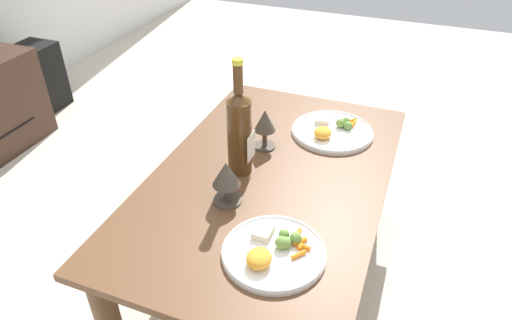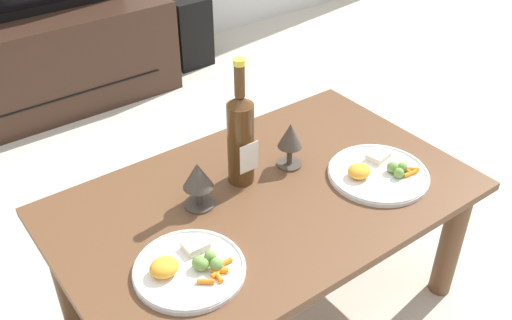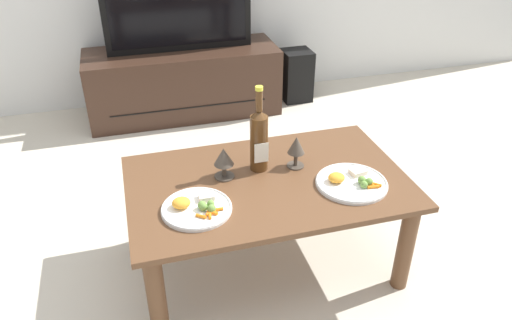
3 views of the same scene
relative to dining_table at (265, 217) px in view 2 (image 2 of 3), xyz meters
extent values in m
plane|color=beige|center=(0.00, 0.00, -0.37)|extent=(6.40, 6.40, 0.00)
cube|color=brown|center=(0.00, 0.00, 0.06)|extent=(1.15, 0.71, 0.03)
cylinder|color=brown|center=(0.51, -0.29, -0.16)|extent=(0.07, 0.07, 0.42)
cylinder|color=brown|center=(-0.51, 0.29, -0.16)|extent=(0.07, 0.07, 0.42)
cylinder|color=brown|center=(0.51, 0.29, -0.16)|extent=(0.07, 0.07, 0.42)
cube|color=#382319|center=(-0.11, 1.69, -0.14)|extent=(1.33, 0.47, 0.47)
cube|color=black|center=(-0.11, 1.45, -0.23)|extent=(1.07, 0.01, 0.01)
cube|color=black|center=(0.75, 1.70, -0.18)|extent=(0.21, 0.21, 0.39)
cylinder|color=#4C2D14|center=(-0.01, 0.10, 0.20)|extent=(0.08, 0.08, 0.25)
cone|color=#4C2D14|center=(-0.01, 0.10, 0.34)|extent=(0.08, 0.08, 0.03)
cylinder|color=#4C2D14|center=(-0.01, 0.10, 0.39)|extent=(0.03, 0.03, 0.09)
cylinder|color=yellow|center=(-0.01, 0.10, 0.45)|extent=(0.03, 0.03, 0.02)
cube|color=silver|center=(-0.01, 0.06, 0.18)|extent=(0.06, 0.00, 0.09)
cylinder|color=#473D33|center=(-0.17, 0.07, 0.08)|extent=(0.08, 0.08, 0.01)
cylinder|color=#473D33|center=(-0.17, 0.07, 0.11)|extent=(0.02, 0.02, 0.06)
cone|color=#473D33|center=(-0.17, 0.07, 0.18)|extent=(0.08, 0.08, 0.07)
cylinder|color=#473D33|center=(0.15, 0.07, 0.08)|extent=(0.07, 0.07, 0.01)
cylinder|color=#473D33|center=(0.15, 0.07, 0.11)|extent=(0.02, 0.02, 0.06)
cone|color=#473D33|center=(0.15, 0.07, 0.18)|extent=(0.07, 0.07, 0.08)
cylinder|color=white|center=(-0.32, -0.12, 0.08)|extent=(0.27, 0.27, 0.01)
torus|color=white|center=(-0.32, -0.12, 0.09)|extent=(0.27, 0.27, 0.01)
ellipsoid|color=orange|center=(-0.37, -0.10, 0.11)|extent=(0.07, 0.06, 0.04)
cube|color=beige|center=(-0.27, -0.08, 0.10)|extent=(0.06, 0.05, 0.02)
cylinder|color=orange|center=(-0.31, -0.19, 0.10)|extent=(0.04, 0.03, 0.01)
cylinder|color=orange|center=(-0.28, -0.19, 0.10)|extent=(0.02, 0.04, 0.01)
cylinder|color=orange|center=(-0.27, -0.18, 0.10)|extent=(0.04, 0.02, 0.01)
cylinder|color=orange|center=(-0.27, -0.18, 0.10)|extent=(0.04, 0.04, 0.01)
cylinder|color=orange|center=(-0.27, -0.18, 0.10)|extent=(0.04, 0.04, 0.01)
cylinder|color=orange|center=(-0.24, -0.16, 0.10)|extent=(0.04, 0.01, 0.01)
sphere|color=olive|center=(-0.30, -0.15, 0.11)|extent=(0.03, 0.03, 0.03)
sphere|color=olive|center=(-0.27, -0.17, 0.11)|extent=(0.03, 0.03, 0.03)
sphere|color=olive|center=(-0.29, -0.14, 0.10)|extent=(0.02, 0.02, 0.02)
sphere|color=olive|center=(-0.27, -0.13, 0.10)|extent=(0.03, 0.03, 0.03)
sphere|color=olive|center=(-0.30, -0.14, 0.11)|extent=(0.03, 0.03, 0.03)
cylinder|color=white|center=(0.32, -0.12, 0.08)|extent=(0.29, 0.29, 0.01)
torus|color=white|center=(0.32, -0.12, 0.09)|extent=(0.29, 0.29, 0.01)
ellipsoid|color=orange|center=(0.26, -0.10, 0.11)|extent=(0.07, 0.06, 0.04)
cube|color=beige|center=(0.37, -0.07, 0.10)|extent=(0.07, 0.06, 0.02)
cylinder|color=orange|center=(0.38, -0.19, 0.10)|extent=(0.05, 0.02, 0.01)
cylinder|color=orange|center=(0.40, -0.17, 0.10)|extent=(0.04, 0.04, 0.01)
cylinder|color=orange|center=(0.38, -0.16, 0.10)|extent=(0.02, 0.05, 0.01)
sphere|color=olive|center=(0.35, -0.17, 0.10)|extent=(0.03, 0.03, 0.03)
sphere|color=olive|center=(0.35, -0.14, 0.11)|extent=(0.03, 0.03, 0.03)
sphere|color=olive|center=(0.38, -0.16, 0.10)|extent=(0.03, 0.03, 0.03)
camera|label=1|loc=(-1.10, -0.38, 0.94)|focal=32.05mm
camera|label=2|loc=(-0.76, -0.99, 1.07)|focal=40.19mm
camera|label=3|loc=(-0.51, -1.61, 1.20)|focal=34.41mm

